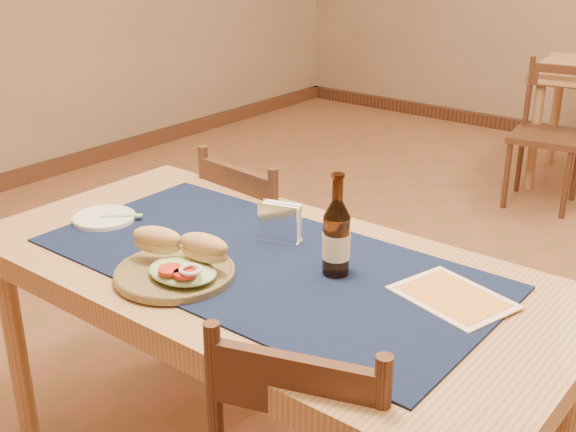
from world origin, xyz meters
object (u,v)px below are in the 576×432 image
Objects in this scene: main_table at (264,292)px; sandwich_plate at (178,266)px; chair_main_far at (268,259)px; napkin_holder at (280,223)px; beer_bottle at (336,238)px.

main_table is 0.26m from sandwich_plate.
main_table is 5.36× the size of sandwich_plate.
main_table is 0.69m from chair_main_far.
main_table is 12.36× the size of napkin_holder.
main_table is 0.20m from napkin_holder.
chair_main_far is (-0.41, 0.51, -0.22)m from main_table.
beer_bottle reaches higher than sandwich_plate.
sandwich_plate is 0.33m from napkin_holder.
beer_bottle is (0.29, 0.26, 0.07)m from sandwich_plate.
main_table is at bearing 61.70° from sandwich_plate.
chair_main_far reaches higher than main_table.
main_table is at bearing -68.09° from napkin_holder.
chair_main_far is at bearing 133.72° from napkin_holder.
chair_main_far is 0.63m from napkin_holder.
main_table is at bearing -162.15° from beer_bottle.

